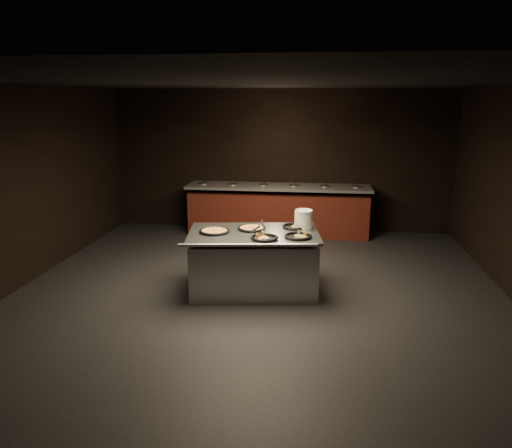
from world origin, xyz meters
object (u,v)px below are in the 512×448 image
object	(u,v)px
serving_counter	(254,263)
plate_stack	(304,219)
pan_cheese_whole	(252,228)
pan_veggie_whole	(214,231)

from	to	relation	value
serving_counter	plate_stack	distance (m)	0.96
serving_counter	pan_cheese_whole	size ratio (longest dim) A/B	4.85
serving_counter	plate_stack	xyz separation A→B (m)	(0.69, 0.32, 0.59)
plate_stack	pan_veggie_whole	world-z (taller)	plate_stack
plate_stack	pan_veggie_whole	size ratio (longest dim) A/B	0.63
serving_counter	pan_veggie_whole	bearing A→B (deg)	-179.16
serving_counter	pan_veggie_whole	size ratio (longest dim) A/B	4.58
serving_counter	pan_veggie_whole	world-z (taller)	pan_veggie_whole
pan_veggie_whole	plate_stack	bearing A→B (deg)	17.91
plate_stack	pan_cheese_whole	xyz separation A→B (m)	(-0.74, -0.17, -0.11)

